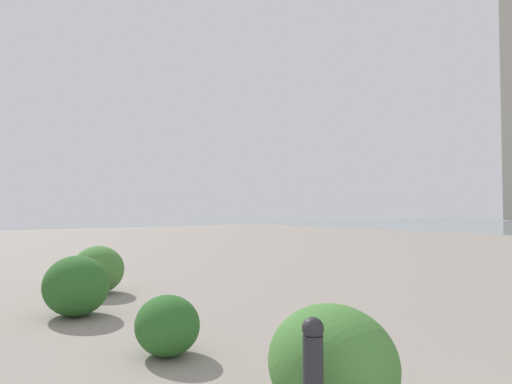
# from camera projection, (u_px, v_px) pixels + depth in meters

# --- Properties ---
(bollard_mid) EXTENTS (0.13, 0.13, 0.69)m
(bollard_mid) POSITION_uv_depth(u_px,v_px,m) (65.00, 278.00, 7.41)
(bollard_mid) COLOR #232328
(bollard_mid) RESTS_ON ground
(shrub_low) EXTENTS (0.97, 0.87, 0.82)m
(shrub_low) POSITION_uv_depth(u_px,v_px,m) (332.00, 363.00, 3.14)
(shrub_low) COLOR #477F38
(shrub_low) RESTS_ON ground
(shrub_round) EXTENTS (0.99, 0.89, 0.84)m
(shrub_round) POSITION_uv_depth(u_px,v_px,m) (98.00, 270.00, 7.93)
(shrub_round) COLOR #477F38
(shrub_round) RESTS_ON ground
(shrub_wide) EXTENTS (0.72, 0.65, 0.61)m
(shrub_wide) POSITION_uv_depth(u_px,v_px,m) (167.00, 325.00, 4.57)
(shrub_wide) COLOR #2D6628
(shrub_wide) RESTS_ON ground
(shrub_tall) EXTENTS (0.99, 0.89, 0.84)m
(shrub_tall) POSITION_uv_depth(u_px,v_px,m) (76.00, 286.00, 6.26)
(shrub_tall) COLOR #2D6628
(shrub_tall) RESTS_ON ground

